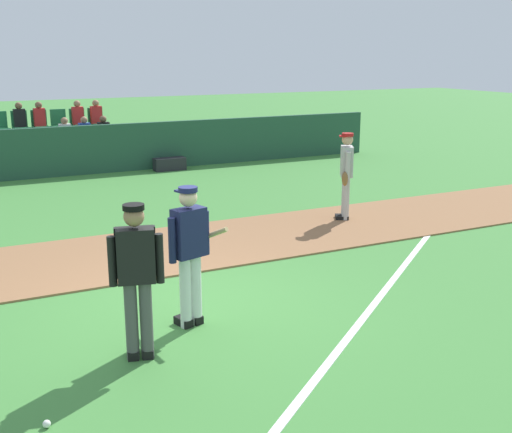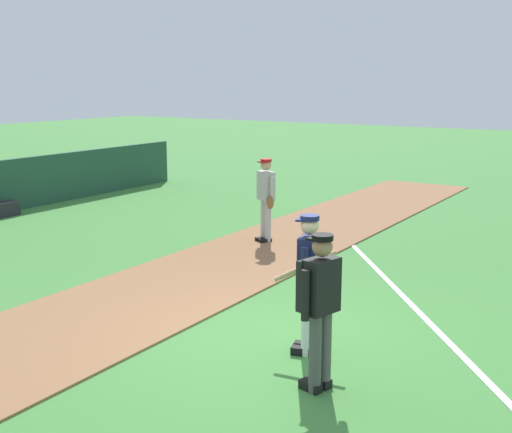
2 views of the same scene
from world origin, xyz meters
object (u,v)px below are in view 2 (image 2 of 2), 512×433
batter_navy_jersey (308,278)px  equipment_bag (1,210)px  umpire_home_plate (320,303)px  runner_grey_jersey (266,197)px

batter_navy_jersey → equipment_bag: (3.27, 10.37, -0.79)m
equipment_bag → umpire_home_plate: bearing=-110.5°
batter_navy_jersey → equipment_bag: 10.91m
batter_navy_jersey → umpire_home_plate: size_ratio=1.00×
batter_navy_jersey → equipment_bag: bearing=72.5°
batter_navy_jersey → umpire_home_plate: 1.00m
umpire_home_plate → runner_grey_jersey: bearing=36.5°
batter_navy_jersey → runner_grey_jersey: bearing=36.8°
runner_grey_jersey → equipment_bag: runner_grey_jersey is taller
runner_grey_jersey → equipment_bag: size_ratio=1.96×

